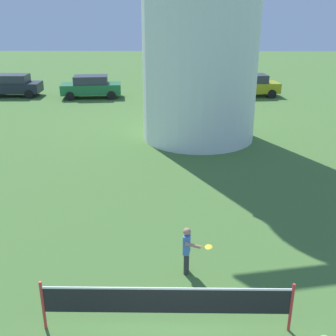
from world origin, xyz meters
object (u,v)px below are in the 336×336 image
parked_car_green (91,86)px  parked_car_silver (179,85)px  parked_car_black (13,85)px  tennis_net (167,301)px  parked_car_mustard (250,85)px  player_far (188,248)px

parked_car_green → parked_car_silver: bearing=5.0°
parked_car_black → parked_car_green: size_ratio=0.89×
tennis_net → parked_car_mustard: bearing=76.6°
parked_car_black → parked_car_mustard: 17.08m
player_far → parked_car_mustard: bearing=76.7°
parked_car_silver → parked_car_mustard: 5.11m
player_far → parked_car_black: 24.56m
parked_car_green → parked_car_mustard: same height
tennis_net → player_far: (0.47, 1.90, 0.00)m
player_far → parked_car_black: (-11.93, 21.47, 0.12)m
parked_car_silver → parked_car_mustard: same height
parked_car_silver → parked_car_mustard: size_ratio=0.94×
parked_car_black → parked_car_silver: 11.97m
parked_car_black → parked_car_silver: bearing=0.4°
parked_car_green → parked_car_mustard: (11.37, 0.69, -0.00)m
parked_car_silver → parked_car_mustard: (5.11, 0.14, 0.00)m
tennis_net → parked_car_mustard: size_ratio=1.14×
parked_car_black → parked_car_silver: size_ratio=0.96×
player_far → parked_car_silver: parked_car_silver is taller
player_far → parked_car_black: size_ratio=0.31×
player_far → parked_car_silver: (0.04, 21.56, 0.12)m
tennis_net → parked_car_green: bearing=104.1°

